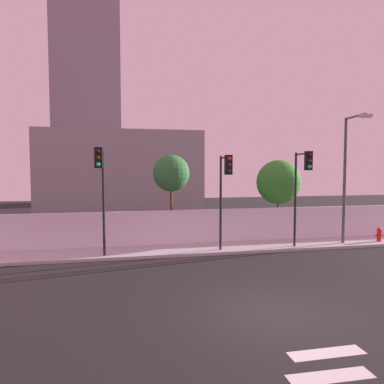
# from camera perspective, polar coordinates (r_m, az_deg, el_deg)

# --- Properties ---
(ground_plane) EXTENTS (80.00, 80.00, 0.00)m
(ground_plane) POSITION_cam_1_polar(r_m,az_deg,el_deg) (11.33, 12.59, -18.14)
(ground_plane) COLOR black
(sidewalk) EXTENTS (36.00, 2.40, 0.15)m
(sidewalk) POSITION_cam_1_polar(r_m,az_deg,el_deg) (18.75, 2.08, -8.97)
(sidewalk) COLOR #B1B1B1
(sidewalk) RESTS_ON ground
(perimeter_wall) EXTENTS (36.00, 0.18, 1.80)m
(perimeter_wall) POSITION_cam_1_polar(r_m,az_deg,el_deg) (19.80, 1.19, -5.41)
(perimeter_wall) COLOR silver
(perimeter_wall) RESTS_ON sidewalk
(traffic_light_left) EXTENTS (0.41, 1.81, 4.87)m
(traffic_light_left) POSITION_cam_1_polar(r_m,az_deg,el_deg) (18.58, 17.01, 2.07)
(traffic_light_left) COLOR black
(traffic_light_left) RESTS_ON sidewalk
(traffic_light_center) EXTENTS (0.35, 1.63, 4.67)m
(traffic_light_center) POSITION_cam_1_polar(r_m,az_deg,el_deg) (17.12, 5.20, 1.61)
(traffic_light_center) COLOR black
(traffic_light_center) RESTS_ON sidewalk
(traffic_light_right) EXTENTS (0.39, 1.29, 4.97)m
(traffic_light_right) POSITION_cam_1_polar(r_m,az_deg,el_deg) (16.58, -14.20, 2.08)
(traffic_light_right) COLOR black
(traffic_light_right) RESTS_ON sidewalk
(street_lamp_curbside) EXTENTS (0.63, 2.07, 6.74)m
(street_lamp_curbside) POSITION_cam_1_polar(r_m,az_deg,el_deg) (20.82, 23.38, 3.31)
(street_lamp_curbside) COLOR #4C4C51
(street_lamp_curbside) RESTS_ON sidewalk
(fire_hydrant) EXTENTS (0.44, 0.26, 0.76)m
(fire_hydrant) POSITION_cam_1_polar(r_m,az_deg,el_deg) (22.73, 27.48, -5.91)
(fire_hydrant) COLOR red
(fire_hydrant) RESTS_ON sidewalk
(roadside_tree_leftmost) EXTENTS (2.09, 2.09, 4.98)m
(roadside_tree_leftmost) POSITION_cam_1_polar(r_m,az_deg,el_deg) (20.42, -3.32, 2.95)
(roadside_tree_leftmost) COLOR brown
(roadside_tree_leftmost) RESTS_ON ground
(roadside_tree_midleft) EXTENTS (2.66, 2.66, 4.71)m
(roadside_tree_midleft) POSITION_cam_1_polar(r_m,az_deg,el_deg) (22.35, 13.51, 1.54)
(roadside_tree_midleft) COLOR brown
(roadside_tree_midleft) RESTS_ON ground
(low_building_distant) EXTENTS (13.99, 6.00, 7.44)m
(low_building_distant) POSITION_cam_1_polar(r_m,az_deg,el_deg) (33.05, -11.14, 2.86)
(low_building_distant) COLOR gray
(low_building_distant) RESTS_ON ground
(tower_on_skyline) EXTENTS (7.73, 5.00, 28.43)m
(tower_on_skyline) POSITION_cam_1_polar(r_m,az_deg,el_deg) (46.26, -16.24, 16.12)
(tower_on_skyline) COLOR gray
(tower_on_skyline) RESTS_ON ground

